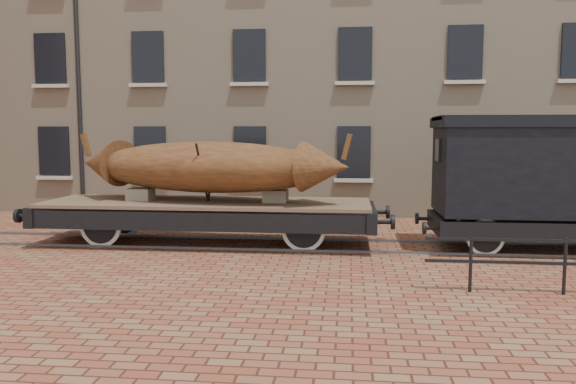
# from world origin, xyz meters

# --- Properties ---
(ground) EXTENTS (90.00, 90.00, 0.00)m
(ground) POSITION_xyz_m (0.00, 0.00, 0.00)
(ground) COLOR brown
(warehouse_cream) EXTENTS (40.00, 10.19, 14.00)m
(warehouse_cream) POSITION_xyz_m (3.00, 9.99, 7.00)
(warehouse_cream) COLOR #C1AE8E
(warehouse_cream) RESTS_ON ground
(rail_track) EXTENTS (30.00, 1.52, 0.06)m
(rail_track) POSITION_xyz_m (0.00, 0.00, 0.03)
(rail_track) COLOR #59595E
(rail_track) RESTS_ON ground
(flatcar_wagon) EXTENTS (9.30, 2.52, 1.40)m
(flatcar_wagon) POSITION_xyz_m (-2.74, -0.00, 0.88)
(flatcar_wagon) COLOR brown
(flatcar_wagon) RESTS_ON ground
(iron_boat) EXTENTS (7.33, 3.11, 1.73)m
(iron_boat) POSITION_xyz_m (-2.72, 0.00, 1.98)
(iron_boat) COLOR brown
(iron_boat) RESTS_ON flatcar_wagon
(goods_van) EXTENTS (6.24, 2.27, 3.23)m
(goods_van) POSITION_xyz_m (5.68, -0.00, 2.02)
(goods_van) COLOR black
(goods_van) RESTS_ON ground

